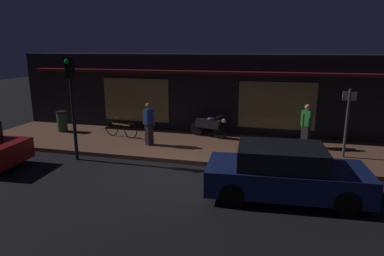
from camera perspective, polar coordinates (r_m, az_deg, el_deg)
name	(u,v)px	position (r m, az deg, el deg)	size (l,w,h in m)	color
ground_plane	(168,174)	(10.73, -4.09, -7.81)	(60.00, 60.00, 0.00)	black
sidewalk_slab	(192,146)	(13.43, -0.07, -3.01)	(18.00, 4.00, 0.15)	brown
storefront_building	(209,92)	(16.31, 2.91, 6.14)	(18.00, 3.30, 3.60)	black
motorcycle	(209,126)	(14.33, 2.91, 0.41)	(1.67, 0.71, 0.97)	black
bicycle_parked	(121,129)	(14.66, -11.96, -0.14)	(1.63, 0.48, 0.91)	black
person_photographer	(149,123)	(13.19, -7.33, 0.85)	(0.59, 0.44, 1.67)	#28232D
person_bystander	(306,125)	(13.50, 18.83, 0.52)	(0.44, 0.55, 1.67)	#28232D
sign_post	(347,119)	(12.65, 24.83, 1.39)	(0.44, 0.09, 2.40)	#47474C
trash_bin	(62,121)	(16.40, -21.20, 1.09)	(0.48, 0.48, 0.93)	#2D4C33
traffic_light_pole	(71,90)	(12.19, -19.79, 6.05)	(0.24, 0.33, 3.60)	black
parked_car_far	(284,172)	(9.20, 15.37, -7.29)	(4.21, 2.04, 1.42)	black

